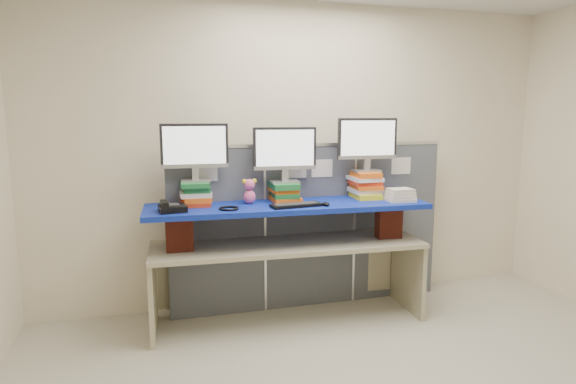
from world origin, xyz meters
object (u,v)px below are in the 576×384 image
object	(u,v)px
monitor_left	(195,149)
monitor_right	(367,141)
monitor_center	(285,151)
desk	(288,258)
blue_board	(288,206)
keyboard	(296,205)
desk_phone	(172,208)

from	to	relation	value
monitor_left	monitor_right	xyz separation A→B (m)	(1.51, -0.07, 0.04)
monitor_center	monitor_right	size ratio (longest dim) A/B	1.00
desk	blue_board	world-z (taller)	blue_board
desk	monitor_right	xyz separation A→B (m)	(0.76, 0.09, 0.99)
blue_board	monitor_right	distance (m)	0.93
desk	monitor_right	bearing A→B (deg)	8.96
keyboard	monitor_left	bearing A→B (deg)	152.06
blue_board	monitor_center	size ratio (longest dim) A/B	4.33
desk	keyboard	xyz separation A→B (m)	(0.03, -0.15, 0.49)
keyboard	desk_phone	xyz separation A→B (m)	(-0.99, 0.06, 0.02)
desk	monitor_left	size ratio (longest dim) A/B	4.26
desk_phone	keyboard	bearing A→B (deg)	-9.29
monitor_left	monitor_right	bearing A→B (deg)	0.00
desk	blue_board	size ratio (longest dim) A/B	0.99
blue_board	keyboard	world-z (taller)	keyboard
monitor_right	desk_phone	distance (m)	1.79
desk	desk_phone	distance (m)	1.09
monitor_left	monitor_center	world-z (taller)	monitor_left
monitor_left	desk_phone	size ratio (longest dim) A/B	2.47
monitor_left	keyboard	size ratio (longest dim) A/B	1.25
desk	keyboard	world-z (taller)	keyboard
monitor_center	monitor_right	xyz separation A→B (m)	(0.75, -0.03, 0.08)
desk	desk_phone	size ratio (longest dim) A/B	10.54
monitor_center	keyboard	size ratio (longest dim) A/B	1.25
keyboard	monitor_center	bearing A→B (deg)	88.14
monitor_center	desk_phone	world-z (taller)	monitor_center
monitor_center	monitor_right	world-z (taller)	monitor_right
keyboard	monitor_right	bearing A→B (deg)	10.63
monitor_right	keyboard	world-z (taller)	monitor_right
desk	monitor_left	bearing A→B (deg)	171.10
desk	blue_board	xyz separation A→B (m)	(0.00, -0.00, 0.46)
desk	monitor_center	size ratio (longest dim) A/B	4.26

